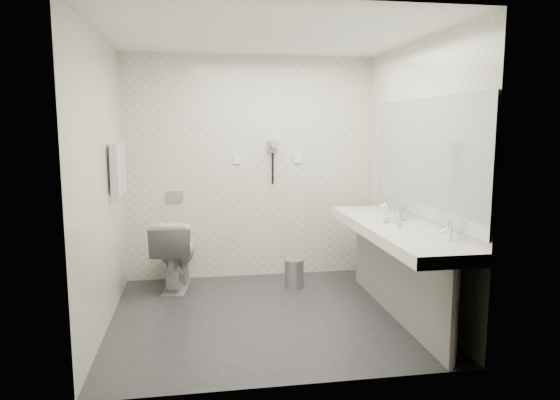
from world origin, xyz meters
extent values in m
plane|color=#2A292E|center=(0.00, 0.00, 0.00)|extent=(2.80, 2.80, 0.00)
plane|color=white|center=(0.00, 0.00, 2.50)|extent=(2.80, 2.80, 0.00)
plane|color=silver|center=(0.00, 1.30, 1.25)|extent=(2.80, 0.00, 2.80)
plane|color=silver|center=(0.00, -1.30, 1.25)|extent=(2.80, 0.00, 2.80)
plane|color=silver|center=(-1.40, 0.00, 1.25)|extent=(0.00, 2.60, 2.60)
plane|color=silver|center=(1.40, 0.00, 1.25)|extent=(0.00, 2.60, 2.60)
cube|color=white|center=(1.12, -0.20, 0.80)|extent=(0.55, 2.20, 0.10)
cube|color=gray|center=(1.15, -0.20, 0.38)|extent=(0.03, 2.15, 0.75)
cylinder|color=silver|center=(1.18, -1.24, 0.38)|extent=(0.06, 0.06, 0.75)
cylinder|color=silver|center=(1.18, 0.84, 0.38)|extent=(0.06, 0.06, 0.75)
cube|color=#B2BCC6|center=(1.39, -0.20, 1.45)|extent=(0.02, 2.20, 1.05)
ellipsoid|color=white|center=(1.12, -0.85, 0.83)|extent=(0.40, 0.31, 0.05)
ellipsoid|color=white|center=(1.12, 0.45, 0.83)|extent=(0.40, 0.31, 0.05)
cylinder|color=silver|center=(1.32, -0.85, 0.92)|extent=(0.04, 0.04, 0.15)
cylinder|color=silver|center=(1.32, 0.45, 0.92)|extent=(0.04, 0.04, 0.15)
imported|color=beige|center=(1.16, -0.15, 0.90)|extent=(0.06, 0.06, 0.10)
imported|color=beige|center=(1.10, -0.08, 0.89)|extent=(0.09, 0.09, 0.09)
imported|color=beige|center=(1.13, -0.31, 0.91)|extent=(0.05, 0.05, 0.12)
cylinder|color=silver|center=(1.30, 0.02, 0.91)|extent=(0.07, 0.07, 0.11)
cylinder|color=silver|center=(1.35, 0.16, 0.90)|extent=(0.06, 0.06, 0.11)
imported|color=white|center=(-0.85, 0.95, 0.38)|extent=(0.52, 0.79, 0.75)
cube|color=#B2B5BA|center=(-0.85, 1.29, 0.95)|extent=(0.18, 0.02, 0.12)
cylinder|color=#B2B5BA|center=(0.41, 0.79, 0.15)|extent=(0.26, 0.26, 0.29)
cylinder|color=#B2B5BA|center=(0.41, 0.79, 0.30)|extent=(0.21, 0.21, 0.02)
cylinder|color=silver|center=(-1.35, 0.55, 1.55)|extent=(0.02, 0.62, 0.02)
cube|color=silver|center=(-1.34, 0.41, 1.33)|extent=(0.07, 0.24, 0.48)
cube|color=silver|center=(-1.34, 0.69, 1.33)|extent=(0.07, 0.24, 0.48)
cube|color=#98969C|center=(0.25, 1.27, 1.50)|extent=(0.10, 0.04, 0.14)
cylinder|color=#98969C|center=(0.25, 1.20, 1.53)|extent=(0.08, 0.14, 0.08)
cylinder|color=black|center=(0.25, 1.26, 1.25)|extent=(0.02, 0.02, 0.35)
cube|color=white|center=(-0.15, 1.29, 1.35)|extent=(0.09, 0.02, 0.09)
cube|color=white|center=(0.55, 1.29, 1.35)|extent=(0.09, 0.02, 0.09)
camera|label=1|loc=(-0.62, -4.47, 1.73)|focal=32.83mm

